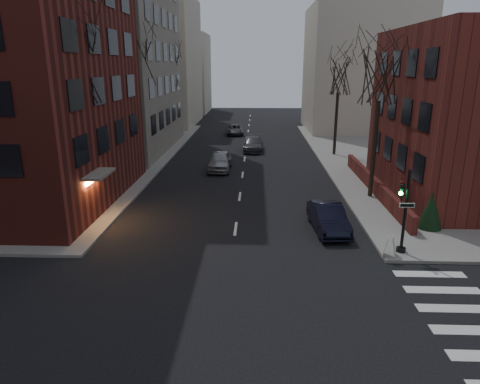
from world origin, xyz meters
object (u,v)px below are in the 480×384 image
at_px(tree_left_c, 170,70).
at_px(tree_right_b, 339,76).
at_px(tree_right_a, 381,75).
at_px(sandwich_board, 390,246).
at_px(traffic_signal, 403,217).
at_px(streetlamp_far, 179,103).
at_px(tree_left_b, 135,61).
at_px(car_lane_far, 235,130).
at_px(car_lane_silver, 220,161).
at_px(evergreen_shrub, 431,210).
at_px(tree_left_a, 76,68).
at_px(car_lane_gray, 253,144).
at_px(streetlamp_near, 133,126).
at_px(parked_sedan, 328,217).

height_order(tree_left_c, tree_right_b, tree_left_c).
xyz_separation_m(tree_right_a, sandwich_board, (-1.50, -9.50, -7.40)).
height_order(traffic_signal, streetlamp_far, streetlamp_far).
height_order(tree_left_b, car_lane_far, tree_left_b).
relative_size(tree_right_a, sandwich_board, 10.11).
relative_size(tree_left_c, tree_right_b, 1.06).
xyz_separation_m(car_lane_silver, evergreen_shrub, (12.49, -13.44, 0.41)).
distance_m(traffic_signal, streetlamp_far, 36.81).
bearing_deg(tree_left_c, tree_right_a, -51.34).
bearing_deg(car_lane_silver, tree_left_a, -119.30).
height_order(car_lane_gray, sandwich_board, car_lane_gray).
bearing_deg(streetlamp_near, tree_left_b, 98.53).
bearing_deg(tree_left_a, tree_right_a, 12.80).
relative_size(tree_right_a, streetlamp_far, 1.55).
xyz_separation_m(streetlamp_near, car_lane_far, (6.52, 22.86, -3.61)).
bearing_deg(streetlamp_far, tree_right_a, -54.69).
distance_m(tree_right_b, streetlamp_far, 20.01).
height_order(tree_left_b, streetlamp_far, tree_left_b).
xyz_separation_m(tree_left_c, car_lane_far, (7.12, 4.86, -7.40)).
relative_size(tree_left_c, evergreen_shrub, 4.61).
bearing_deg(sandwich_board, car_lane_gray, 123.68).
height_order(tree_left_a, streetlamp_far, tree_left_a).
relative_size(streetlamp_near, sandwich_board, 6.53).
bearing_deg(streetlamp_near, car_lane_gray, 53.53).
bearing_deg(tree_left_a, car_lane_gray, 64.56).
xyz_separation_m(tree_right_a, car_lane_far, (-10.48, 26.86, -7.40)).
relative_size(streetlamp_near, streetlamp_far, 1.00).
xyz_separation_m(streetlamp_near, parked_sedan, (13.21, -10.01, -3.51)).
distance_m(traffic_signal, sandwich_board, 1.51).
relative_size(tree_left_a, car_lane_far, 2.27).
relative_size(car_lane_silver, sandwich_board, 4.83).
bearing_deg(tree_right_a, car_lane_gray, 116.31).
bearing_deg(tree_right_a, parked_sedan, -122.22).
height_order(tree_left_a, tree_left_c, tree_left_a).
height_order(tree_left_c, car_lane_silver, tree_left_c).
height_order(tree_right_a, car_lane_silver, tree_right_a).
distance_m(tree_left_b, parked_sedan, 21.31).
relative_size(tree_left_b, evergreen_shrub, 5.12).
relative_size(tree_left_a, car_lane_silver, 2.21).
bearing_deg(evergreen_shrub, parked_sedan, -178.43).
xyz_separation_m(car_lane_silver, car_lane_gray, (2.79, 8.59, -0.08)).
height_order(parked_sedan, car_lane_gray, parked_sedan).
bearing_deg(streetlamp_far, traffic_signal, -63.94).
bearing_deg(car_lane_gray, tree_right_a, -62.36).
bearing_deg(tree_left_b, tree_right_b, 18.82).
height_order(traffic_signal, tree_left_b, tree_left_b).
relative_size(streetlamp_near, car_lane_gray, 1.28).
height_order(tree_right_a, streetlamp_near, tree_right_a).
distance_m(tree_left_a, car_lane_gray, 23.65).
distance_m(streetlamp_near, car_lane_silver, 7.95).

